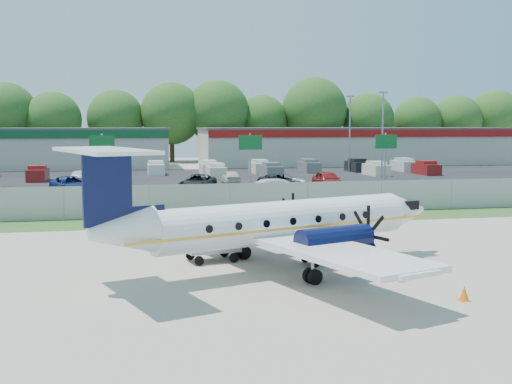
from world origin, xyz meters
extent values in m
plane|color=#AFA594|center=(0.00, 0.00, 0.00)|extent=(170.00, 170.00, 0.00)
cube|color=#2D561E|center=(0.00, 12.00, 0.01)|extent=(170.00, 4.00, 0.02)
cube|color=black|center=(0.00, 19.00, 0.01)|extent=(170.00, 8.00, 0.02)
cube|color=black|center=(0.00, 40.00, 0.01)|extent=(170.00, 32.00, 0.02)
cube|color=gray|center=(0.00, 14.00, 1.00)|extent=(120.00, 0.02, 1.90)
cube|color=gray|center=(0.00, 14.00, 1.98)|extent=(120.00, 0.06, 0.06)
cube|color=gray|center=(0.00, 14.00, 0.05)|extent=(120.00, 0.06, 0.06)
cube|color=#BCB8AA|center=(26.00, 62.00, 2.50)|extent=(44.00, 12.00, 5.00)
cube|color=#474749|center=(26.00, 62.00, 5.12)|extent=(44.40, 12.40, 0.24)
cube|color=maroon|center=(26.00, 55.90, 4.50)|extent=(44.00, 0.20, 1.00)
cylinder|color=gray|center=(-8.00, 23.00, 2.50)|extent=(0.14, 0.14, 5.00)
cube|color=#0C5923|center=(-8.00, 22.85, 4.30)|extent=(1.80, 0.08, 1.10)
cylinder|color=gray|center=(3.00, 23.00, 2.50)|extent=(0.14, 0.14, 5.00)
cube|color=#0C5923|center=(3.00, 22.85, 4.30)|extent=(1.80, 0.08, 1.10)
cylinder|color=gray|center=(14.00, 23.00, 2.50)|extent=(0.14, 0.14, 5.00)
cube|color=#0C5923|center=(14.00, 22.85, 4.30)|extent=(1.80, 0.08, 1.10)
cylinder|color=gray|center=(20.00, 38.00, 4.50)|extent=(0.18, 0.18, 9.00)
cube|color=gray|center=(20.00, 38.00, 9.00)|extent=(0.90, 0.35, 0.18)
cylinder|color=gray|center=(20.00, 48.00, 4.50)|extent=(0.18, 0.18, 9.00)
cube|color=gray|center=(20.00, 48.00, 9.00)|extent=(0.90, 0.35, 0.18)
cylinder|color=white|center=(-0.33, -1.12, 1.87)|extent=(10.83, 5.10, 1.65)
cone|color=white|center=(5.73, 0.96, 1.87)|extent=(2.35, 2.19, 1.65)
cone|color=white|center=(-6.54, -3.25, 2.05)|extent=(2.68, 2.30, 1.65)
cube|color=black|center=(5.56, 0.91, 2.18)|extent=(1.11, 1.33, 0.39)
cube|color=white|center=(-0.74, -1.26, 1.39)|extent=(7.62, 15.40, 0.19)
cylinder|color=black|center=(0.99, -3.34, 1.52)|extent=(3.11, 1.87, 0.96)
cylinder|color=black|center=(-0.65, 1.44, 1.52)|extent=(3.11, 1.87, 0.96)
cube|color=black|center=(-6.95, -3.40, 3.53)|extent=(1.62, 0.69, 2.53)
cube|color=white|center=(-7.04, -3.42, 4.79)|extent=(3.73, 5.79, 0.12)
cylinder|color=gray|center=(3.96, 0.35, 0.57)|extent=(0.10, 0.10, 1.13)
cylinder|color=black|center=(3.96, 0.35, 0.24)|extent=(0.51, 0.31, 0.49)
cylinder|color=black|center=(0.08, -3.65, 0.28)|extent=(0.64, 0.51, 0.56)
cylinder|color=black|center=(-1.56, 1.13, 0.28)|extent=(0.64, 0.51, 0.56)
cube|color=gray|center=(-2.90, 0.89, 0.49)|extent=(2.37, 1.70, 0.13)
cube|color=gray|center=(-3.91, 0.69, 0.81)|extent=(0.34, 1.29, 0.65)
cube|color=gray|center=(-1.90, 1.10, 0.81)|extent=(0.34, 1.29, 0.65)
cylinder|color=black|center=(-3.53, 0.16, 0.19)|extent=(0.41, 0.20, 0.39)
cylinder|color=black|center=(-3.76, 1.32, 0.19)|extent=(0.41, 0.20, 0.39)
cylinder|color=black|center=(-2.05, 0.46, 0.19)|extent=(0.41, 0.20, 0.39)
cylinder|color=black|center=(-2.28, 1.62, 0.19)|extent=(0.41, 0.20, 0.39)
cube|color=gray|center=(1.49, -0.56, 0.40)|extent=(1.93, 1.32, 0.11)
cube|color=gray|center=(0.65, -0.68, 0.67)|extent=(0.22, 1.08, 0.54)
cube|color=gray|center=(2.34, -0.44, 0.67)|extent=(0.22, 1.08, 0.54)
cylinder|color=black|center=(0.94, -1.14, 0.16)|extent=(0.34, 0.15, 0.32)
cylinder|color=black|center=(0.80, -0.16, 0.16)|extent=(0.34, 0.15, 0.32)
cylinder|color=black|center=(2.19, -0.96, 0.16)|extent=(0.34, 0.15, 0.32)
cylinder|color=black|center=(2.05, 0.01, 0.16)|extent=(0.34, 0.15, 0.32)
cone|color=orange|center=(4.25, -6.70, 0.24)|extent=(0.33, 0.33, 0.49)
cube|color=orange|center=(4.25, -6.70, 0.01)|extent=(0.34, 0.34, 0.03)
cone|color=orange|center=(-3.69, 9.27, 0.31)|extent=(0.41, 0.41, 0.61)
cube|color=orange|center=(-3.69, 9.27, 0.02)|extent=(0.43, 0.43, 0.03)
imported|color=silver|center=(3.83, 21.19, 0.00)|extent=(5.70, 2.57, 1.62)
imported|color=navy|center=(-10.80, 28.71, 0.00)|extent=(3.94, 5.81, 1.48)
imported|color=#595B5E|center=(-7.63, 28.72, 0.00)|extent=(2.50, 4.88, 1.32)
imported|color=black|center=(-0.38, 28.95, 0.00)|extent=(4.04, 5.71, 1.45)
imported|color=black|center=(6.87, 28.78, 0.00)|extent=(3.72, 5.51, 1.40)
imported|color=maroon|center=(10.96, 28.33, 0.00)|extent=(1.91, 4.71, 1.60)
imported|color=silver|center=(-10.16, 34.94, 0.00)|extent=(2.87, 5.12, 1.65)
imported|color=beige|center=(3.53, 35.39, 0.00)|extent=(1.64, 3.86, 1.30)
camera|label=1|loc=(-6.34, -25.12, 5.64)|focal=45.00mm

